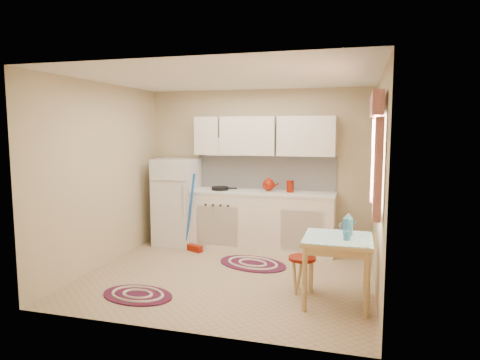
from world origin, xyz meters
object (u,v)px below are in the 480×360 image
object	(u,v)px
fridge	(177,202)
table	(337,270)
stool	(302,275)
base_cabinets	(261,222)

from	to	relation	value
fridge	table	xyz separation A→B (m)	(2.65, -1.76, -0.34)
table	stool	bearing A→B (deg)	154.02
base_cabinets	table	bearing A→B (deg)	-55.45
fridge	base_cabinets	size ratio (longest dim) A/B	0.62
fridge	base_cabinets	world-z (taller)	fridge
table	base_cabinets	bearing A→B (deg)	124.55
stool	fridge	bearing A→B (deg)	145.13
base_cabinets	stool	xyz separation A→B (m)	(0.85, -1.62, -0.23)
base_cabinets	table	size ratio (longest dim) A/B	3.12
base_cabinets	stool	distance (m)	1.84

